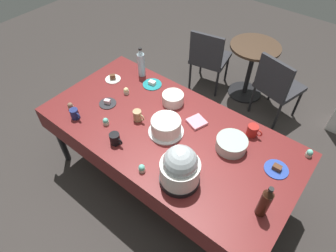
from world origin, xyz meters
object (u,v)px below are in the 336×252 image
object	(u,v)px
dessert_plate_charcoal	(108,103)
cupcake_berry	(106,121)
glass_salad_bowl	(231,144)
coffee_mug_black	(115,139)
soda_bottle_water	(141,63)
maroon_chair_left	(209,56)
frosted_layer_cake	(166,126)
cupcake_vanilla	(70,106)
dessert_plate_white	(113,78)
cupcake_cocoa	(126,91)
potluck_table	(168,135)
round_cafe_table	(252,62)
slow_cooker	(180,168)
cupcake_rose	(309,153)
coffee_mug_navy	(75,114)
coffee_mug_tan	(138,116)
maroon_chair_right	(277,84)
soda_bottle_cola	(265,202)
coffee_mug_red	(253,131)
ceramic_snack_bowl	(173,99)
dessert_plate_teal	(152,84)
dessert_plate_cobalt	(276,169)
cupcake_lemon	(142,168)

from	to	relation	value
dessert_plate_charcoal	cupcake_berry	distance (m)	0.26
glass_salad_bowl	coffee_mug_black	xyz separation A→B (m)	(-0.75, -0.53, 0.00)
soda_bottle_water	maroon_chair_left	world-z (taller)	soda_bottle_water
frosted_layer_cake	cupcake_vanilla	size ratio (longest dim) A/B	4.39
dessert_plate_white	cupcake_cocoa	bearing A→B (deg)	-15.58
potluck_table	soda_bottle_water	size ratio (longest dim) A/B	7.08
round_cafe_table	slow_cooker	bearing A→B (deg)	-78.44
frosted_layer_cake	cupcake_cocoa	size ratio (longest dim) A/B	4.39
potluck_table	maroon_chair_left	distance (m)	1.61
glass_salad_bowl	cupcake_rose	distance (m)	0.59
frosted_layer_cake	coffee_mug_navy	size ratio (longest dim) A/B	2.59
dessert_plate_white	round_cafe_table	size ratio (longest dim) A/B	0.21
coffee_mug_tan	round_cafe_table	world-z (taller)	coffee_mug_tan
cupcake_vanilla	coffee_mug_black	bearing A→B (deg)	-2.97
dessert_plate_white	cupcake_vanilla	bearing A→B (deg)	-88.18
potluck_table	coffee_mug_black	xyz separation A→B (m)	(-0.24, -0.37, 0.11)
slow_cooker	maroon_chair_right	size ratio (longest dim) A/B	0.40
cupcake_berry	coffee_mug_navy	size ratio (longest dim) A/B	0.59
potluck_table	glass_salad_bowl	distance (m)	0.54
potluck_table	frosted_layer_cake	xyz separation A→B (m)	(0.00, -0.03, 0.13)
dessert_plate_white	soda_bottle_water	world-z (taller)	soda_bottle_water
soda_bottle_cola	slow_cooker	bearing A→B (deg)	-166.40
maroon_chair_right	coffee_mug_navy	bearing A→B (deg)	-120.22
cupcake_berry	coffee_mug_tan	bearing A→B (deg)	49.82
coffee_mug_navy	coffee_mug_red	bearing A→B (deg)	31.04
dessert_plate_charcoal	cupcake_vanilla	world-z (taller)	cupcake_vanilla
slow_cooker	soda_bottle_cola	distance (m)	0.58
ceramic_snack_bowl	coffee_mug_tan	bearing A→B (deg)	-105.36
ceramic_snack_bowl	coffee_mug_navy	world-z (taller)	ceramic_snack_bowl
dessert_plate_charcoal	coffee_mug_red	world-z (taller)	coffee_mug_red
coffee_mug_tan	round_cafe_table	size ratio (longest dim) A/B	0.16
coffee_mug_black	soda_bottle_water	bearing A→B (deg)	118.88
coffee_mug_black	maroon_chair_left	bearing A→B (deg)	98.94
ceramic_snack_bowl	cupcake_cocoa	world-z (taller)	ceramic_snack_bowl
frosted_layer_cake	dessert_plate_teal	size ratio (longest dim) A/B	1.59
dessert_plate_white	glass_salad_bowl	bearing A→B (deg)	-1.42
dessert_plate_cobalt	coffee_mug_tan	distance (m)	1.19
glass_salad_bowl	frosted_layer_cake	bearing A→B (deg)	-159.53
coffee_mug_red	round_cafe_table	xyz separation A→B (m)	(-0.62, 1.34, -0.30)
ceramic_snack_bowl	maroon_chair_left	size ratio (longest dim) A/B	0.23
dessert_plate_cobalt	coffee_mug_black	bearing A→B (deg)	-153.38
cupcake_lemon	coffee_mug_navy	distance (m)	0.83
potluck_table	coffee_mug_red	size ratio (longest dim) A/B	16.76
maroon_chair_right	round_cafe_table	bearing A→B (deg)	152.67
cupcake_berry	maroon_chair_left	bearing A→B (deg)	92.56
dessert_plate_teal	round_cafe_table	size ratio (longest dim) A/B	0.26
dessert_plate_charcoal	coffee_mug_black	size ratio (longest dim) A/B	1.25
coffee_mug_red	cupcake_vanilla	bearing A→B (deg)	-152.78
cupcake_cocoa	coffee_mug_black	size ratio (longest dim) A/B	0.54
soda_bottle_water	maroon_chair_left	size ratio (longest dim) A/B	0.37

